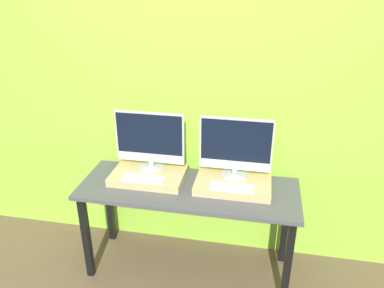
% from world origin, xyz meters
% --- Properties ---
extents(wall_back, '(8.00, 0.04, 2.60)m').
position_xyz_m(wall_back, '(0.00, 0.65, 1.30)').
color(wall_back, '#8CC638').
rests_on(wall_back, ground_plane).
extents(workbench, '(1.60, 0.58, 0.75)m').
position_xyz_m(workbench, '(0.00, 0.29, 0.66)').
color(workbench, '#47474C').
rests_on(workbench, ground_plane).
extents(wooden_riser_left, '(0.54, 0.36, 0.06)m').
position_xyz_m(wooden_riser_left, '(-0.32, 0.36, 0.78)').
color(wooden_riser_left, tan).
rests_on(wooden_riser_left, workbench).
extents(monitor_left, '(0.52, 0.19, 0.45)m').
position_xyz_m(monitor_left, '(-0.32, 0.43, 1.04)').
color(monitor_left, '#B2B2B7').
rests_on(monitor_left, wooden_riser_left).
extents(keyboard_left, '(0.31, 0.11, 0.01)m').
position_xyz_m(keyboard_left, '(-0.32, 0.24, 0.81)').
color(keyboard_left, silver).
rests_on(keyboard_left, wooden_riser_left).
extents(wooden_riser_right, '(0.54, 0.36, 0.06)m').
position_xyz_m(wooden_riser_right, '(0.32, 0.36, 0.78)').
color(wooden_riser_right, tan).
rests_on(wooden_riser_right, workbench).
extents(monitor_right, '(0.52, 0.19, 0.45)m').
position_xyz_m(monitor_right, '(0.32, 0.43, 1.04)').
color(monitor_right, '#B2B2B7').
rests_on(monitor_right, wooden_riser_right).
extents(keyboard_right, '(0.31, 0.11, 0.01)m').
position_xyz_m(keyboard_right, '(0.32, 0.24, 0.81)').
color(keyboard_right, silver).
rests_on(keyboard_right, wooden_riser_right).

